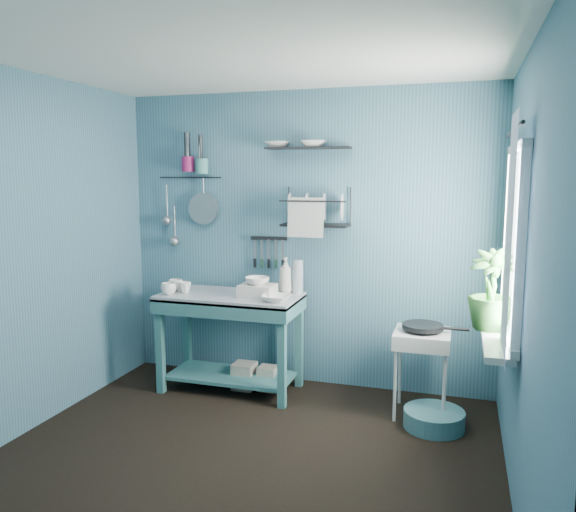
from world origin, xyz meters
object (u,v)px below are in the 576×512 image
(mug_left, at_px, (168,289))
(mug_right, at_px, (176,285))
(dish_rack, at_px, (316,207))
(floor_basin, at_px, (434,419))
(frying_pan, at_px, (423,326))
(utensil_cup_teal, at_px, (202,166))
(mug_mid, at_px, (185,287))
(wash_tub, at_px, (257,291))
(potted_plant, at_px, (491,290))
(water_bottle, at_px, (298,276))
(colander, at_px, (203,209))
(hotplate_stand, at_px, (421,373))
(utensil_cup_magenta, at_px, (188,164))
(work_counter, at_px, (231,342))
(storage_tin_small, at_px, (268,378))
(storage_tin_large, at_px, (244,376))
(soap_bottle, at_px, (286,275))

(mug_left, xyz_separation_m, mug_right, (-0.02, 0.16, 0.00))
(dish_rack, relative_size, floor_basin, 1.27)
(frying_pan, xyz_separation_m, utensil_cup_teal, (-1.94, 0.36, 1.19))
(mug_mid, xyz_separation_m, dish_rack, (1.04, 0.32, 0.67))
(wash_tub, xyz_separation_m, potted_plant, (1.75, -0.51, 0.21))
(water_bottle, xyz_separation_m, dish_rack, (0.14, 0.04, 0.58))
(mug_right, xyz_separation_m, colander, (0.11, 0.34, 0.64))
(mug_mid, height_order, hotplate_stand, mug_mid)
(utensil_cup_magenta, xyz_separation_m, colander, (0.12, 0.03, -0.39))
(utensil_cup_magenta, relative_size, utensil_cup_teal, 1.00)
(work_counter, xyz_separation_m, utensil_cup_teal, (-0.38, 0.31, 1.47))
(utensil_cup_teal, distance_m, potted_plant, 2.65)
(hotplate_stand, bearing_deg, mug_left, 174.10)
(work_counter, bearing_deg, potted_plant, -7.49)
(mug_mid, height_order, utensil_cup_magenta, utensil_cup_magenta)
(storage_tin_small, bearing_deg, utensil_cup_magenta, 164.45)
(water_bottle, relative_size, dish_rack, 0.51)
(mug_right, xyz_separation_m, wash_tub, (0.75, -0.02, 0.00))
(storage_tin_large, bearing_deg, hotplate_stand, -4.04)
(soap_bottle, bearing_deg, utensil_cup_magenta, 173.51)
(storage_tin_large, bearing_deg, storage_tin_small, 8.53)
(mug_left, bearing_deg, soap_bottle, 21.80)
(wash_tub, bearing_deg, frying_pan, -1.45)
(hotplate_stand, distance_m, colander, 2.32)
(mug_mid, bearing_deg, frying_pan, 0.20)
(wash_tub, height_order, utensil_cup_teal, utensil_cup_teal)
(work_counter, relative_size, storage_tin_large, 5.26)
(work_counter, xyz_separation_m, storage_tin_large, (0.10, 0.05, -0.30))
(mug_mid, bearing_deg, work_counter, 8.97)
(mug_left, distance_m, storage_tin_small, 1.12)
(mug_mid, height_order, dish_rack, dish_rack)
(wash_tub, relative_size, storage_tin_large, 1.27)
(soap_bottle, height_order, utensil_cup_teal, utensil_cup_teal)
(mug_mid, xyz_separation_m, utensil_cup_magenta, (-0.13, 0.37, 1.03))
(utensil_cup_magenta, relative_size, floor_basin, 0.30)
(utensil_cup_magenta, bearing_deg, storage_tin_large, -22.69)
(storage_tin_large, bearing_deg, soap_bottle, 25.11)
(work_counter, bearing_deg, mug_mid, -163.58)
(soap_bottle, bearing_deg, wash_tub, -127.69)
(water_bottle, height_order, dish_rack, dish_rack)
(mug_right, bearing_deg, utensil_cup_teal, 68.47)
(potted_plant, distance_m, storage_tin_small, 2.06)
(work_counter, xyz_separation_m, water_bottle, (0.52, 0.22, 0.55))
(utensil_cup_magenta, bearing_deg, utensil_cup_teal, 0.00)
(mug_mid, bearing_deg, storage_tin_large, 12.91)
(utensil_cup_teal, xyz_separation_m, potted_plant, (2.38, -0.84, -0.79))
(hotplate_stand, relative_size, potted_plant, 1.28)
(dish_rack, bearing_deg, mug_left, -156.93)
(mug_right, height_order, soap_bottle, soap_bottle)
(mug_left, distance_m, floor_basin, 2.30)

